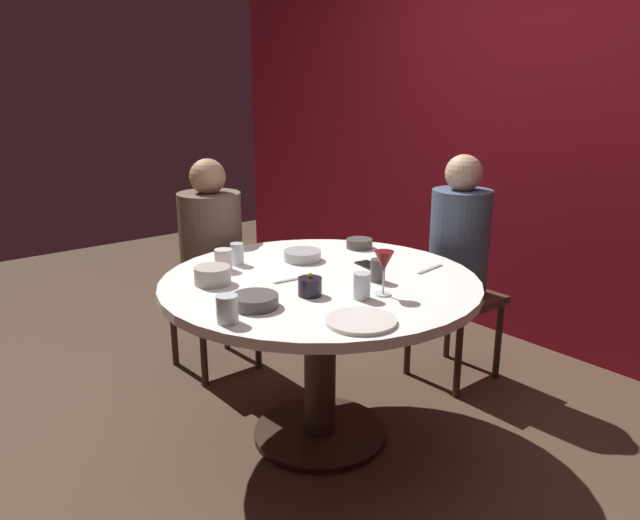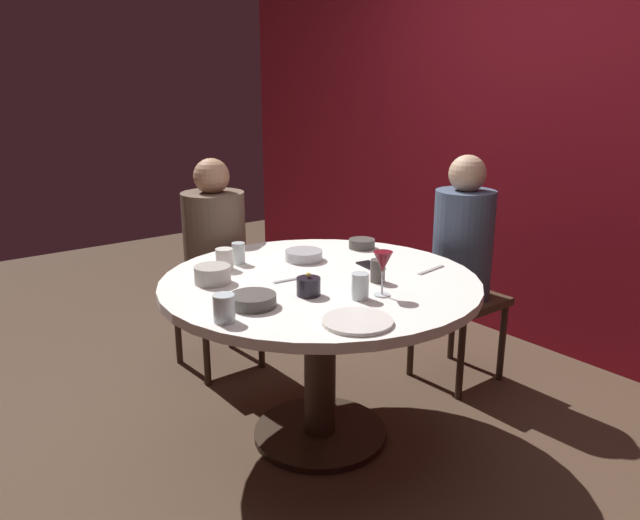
{
  "view_description": "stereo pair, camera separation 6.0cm",
  "coord_description": "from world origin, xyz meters",
  "px_view_note": "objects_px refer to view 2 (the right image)",
  "views": [
    {
      "loc": [
        1.88,
        -1.55,
        1.54
      ],
      "look_at": [
        0.0,
        0.0,
        0.83
      ],
      "focal_mm": 34.09,
      "sensor_mm": 36.0,
      "label": 1
    },
    {
      "loc": [
        1.92,
        -1.5,
        1.54
      ],
      "look_at": [
        0.0,
        0.0,
        0.83
      ],
      "focal_mm": 34.09,
      "sensor_mm": 36.0,
      "label": 2
    }
  ],
  "objects_px": {
    "bowl_salad_center": "(362,244)",
    "cup_by_left_diner": "(378,271)",
    "cell_phone": "(370,266)",
    "seated_diner_back": "(463,246)",
    "seated_diner_left": "(215,242)",
    "cup_by_right_diner": "(360,286)",
    "cup_center_front": "(239,253)",
    "bowl_small_white": "(253,300)",
    "cup_far_edge": "(224,308)",
    "dinner_plate": "(357,321)",
    "wine_glass": "(383,264)",
    "cup_near_candle": "(225,259)",
    "dining_table": "(320,312)",
    "candle_holder": "(309,286)",
    "bowl_serving_large": "(304,255)",
    "bowl_sauce_side": "(213,274)"
  },
  "relations": [
    {
      "from": "candle_holder",
      "to": "cup_far_edge",
      "type": "relative_size",
      "value": 0.96
    },
    {
      "from": "bowl_serving_large",
      "to": "wine_glass",
      "type": "bearing_deg",
      "value": -5.45
    },
    {
      "from": "seated_diner_back",
      "to": "cup_by_left_diner",
      "type": "bearing_deg",
      "value": 13.4
    },
    {
      "from": "candle_holder",
      "to": "cup_far_edge",
      "type": "xyz_separation_m",
      "value": [
        0.04,
        -0.39,
        0.01
      ]
    },
    {
      "from": "bowl_salad_center",
      "to": "bowl_small_white",
      "type": "bearing_deg",
      "value": -67.02
    },
    {
      "from": "candle_holder",
      "to": "cup_by_right_diner",
      "type": "distance_m",
      "value": 0.2
    },
    {
      "from": "wine_glass",
      "to": "cup_by_left_diner",
      "type": "relative_size",
      "value": 1.85
    },
    {
      "from": "candle_holder",
      "to": "cup_by_left_diner",
      "type": "bearing_deg",
      "value": 82.51
    },
    {
      "from": "cup_near_candle",
      "to": "cup_by_right_diner",
      "type": "bearing_deg",
      "value": 17.94
    },
    {
      "from": "seated_diner_left",
      "to": "cup_near_candle",
      "type": "distance_m",
      "value": 0.62
    },
    {
      "from": "seated_diner_back",
      "to": "cup_center_front",
      "type": "relative_size",
      "value": 12.32
    },
    {
      "from": "cup_far_edge",
      "to": "dinner_plate",
      "type": "bearing_deg",
      "value": 49.84
    },
    {
      "from": "cell_phone",
      "to": "cup_center_front",
      "type": "distance_m",
      "value": 0.6
    },
    {
      "from": "cup_by_left_diner",
      "to": "cup_center_front",
      "type": "relative_size",
      "value": 0.97
    },
    {
      "from": "cup_by_left_diner",
      "to": "cup_center_front",
      "type": "bearing_deg",
      "value": -151.54
    },
    {
      "from": "bowl_sauce_side",
      "to": "cup_far_edge",
      "type": "relative_size",
      "value": 1.54
    },
    {
      "from": "dinner_plate",
      "to": "cell_phone",
      "type": "xyz_separation_m",
      "value": [
        -0.47,
        0.49,
        -0.0
      ]
    },
    {
      "from": "seated_diner_back",
      "to": "cup_far_edge",
      "type": "xyz_separation_m",
      "value": [
        0.18,
        -1.49,
        0.06
      ]
    },
    {
      "from": "candle_holder",
      "to": "cup_by_left_diner",
      "type": "relative_size",
      "value": 0.99
    },
    {
      "from": "bowl_sauce_side",
      "to": "bowl_small_white",
      "type": "bearing_deg",
      "value": -2.96
    },
    {
      "from": "dinner_plate",
      "to": "bowl_sauce_side",
      "type": "xyz_separation_m",
      "value": [
        -0.7,
        -0.18,
        0.03
      ]
    },
    {
      "from": "seated_diner_back",
      "to": "bowl_sauce_side",
      "type": "distance_m",
      "value": 1.34
    },
    {
      "from": "bowl_salad_center",
      "to": "bowl_sauce_side",
      "type": "bearing_deg",
      "value": -87.8
    },
    {
      "from": "cup_far_edge",
      "to": "candle_holder",
      "type": "bearing_deg",
      "value": 95.44
    },
    {
      "from": "cup_near_candle",
      "to": "cup_by_left_diner",
      "type": "distance_m",
      "value": 0.68
    },
    {
      "from": "cell_phone",
      "to": "bowl_serving_large",
      "type": "height_order",
      "value": "bowl_serving_large"
    },
    {
      "from": "bowl_salad_center",
      "to": "cup_by_left_diner",
      "type": "bearing_deg",
      "value": -34.93
    },
    {
      "from": "dinner_plate",
      "to": "bowl_serving_large",
      "type": "distance_m",
      "value": 0.8
    },
    {
      "from": "bowl_salad_center",
      "to": "bowl_small_white",
      "type": "height_order",
      "value": "same"
    },
    {
      "from": "bowl_serving_large",
      "to": "cup_far_edge",
      "type": "bearing_deg",
      "value": -56.58
    },
    {
      "from": "wine_glass",
      "to": "seated_diner_left",
      "type": "bearing_deg",
      "value": -177.49
    },
    {
      "from": "bowl_small_white",
      "to": "cup_by_left_diner",
      "type": "xyz_separation_m",
      "value": [
        0.07,
        0.56,
        0.02
      ]
    },
    {
      "from": "cup_by_right_diner",
      "to": "candle_holder",
      "type": "bearing_deg",
      "value": -140.01
    },
    {
      "from": "seated_diner_left",
      "to": "dinner_plate",
      "type": "height_order",
      "value": "seated_diner_left"
    },
    {
      "from": "cell_phone",
      "to": "cup_by_left_diner",
      "type": "distance_m",
      "value": 0.22
    },
    {
      "from": "cell_phone",
      "to": "seated_diner_back",
      "type": "bearing_deg",
      "value": -170.02
    },
    {
      "from": "dining_table",
      "to": "candle_holder",
      "type": "bearing_deg",
      "value": -49.77
    },
    {
      "from": "wine_glass",
      "to": "cup_by_right_diner",
      "type": "bearing_deg",
      "value": -104.4
    },
    {
      "from": "bowl_sauce_side",
      "to": "cup_near_candle",
      "type": "relative_size",
      "value": 1.6
    },
    {
      "from": "bowl_small_white",
      "to": "cup_by_right_diner",
      "type": "bearing_deg",
      "value": 63.4
    },
    {
      "from": "candle_holder",
      "to": "cup_by_right_diner",
      "type": "relative_size",
      "value": 0.92
    },
    {
      "from": "candle_holder",
      "to": "bowl_salad_center",
      "type": "relative_size",
      "value": 0.72
    },
    {
      "from": "cup_near_candle",
      "to": "seated_diner_back",
      "type": "bearing_deg",
      "value": 72.98
    },
    {
      "from": "cup_by_right_diner",
      "to": "cup_far_edge",
      "type": "height_order",
      "value": "cup_by_right_diner"
    },
    {
      "from": "dinner_plate",
      "to": "bowl_salad_center",
      "type": "distance_m",
      "value": 0.99
    },
    {
      "from": "cell_phone",
      "to": "cup_near_candle",
      "type": "xyz_separation_m",
      "value": [
        -0.37,
        -0.54,
        0.04
      ]
    },
    {
      "from": "seated_diner_left",
      "to": "cup_by_right_diner",
      "type": "xyz_separation_m",
      "value": [
        1.21,
        -0.04,
        0.08
      ]
    },
    {
      "from": "cup_center_front",
      "to": "cup_far_edge",
      "type": "height_order",
      "value": "same"
    },
    {
      "from": "seated_diner_back",
      "to": "wine_glass",
      "type": "bearing_deg",
      "value": 19.99
    },
    {
      "from": "candle_holder",
      "to": "bowl_small_white",
      "type": "bearing_deg",
      "value": -96.99
    }
  ]
}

